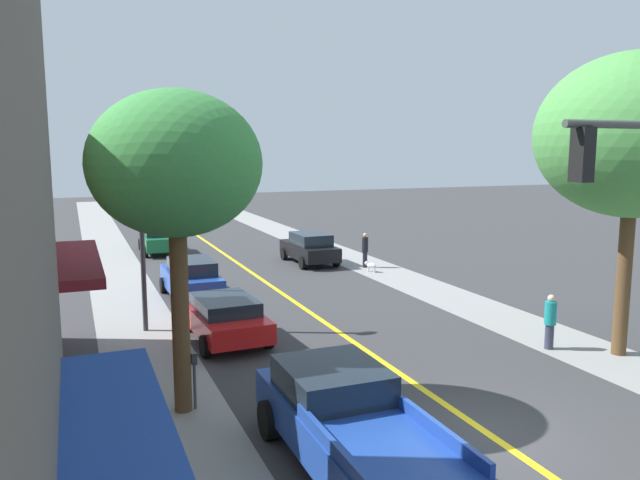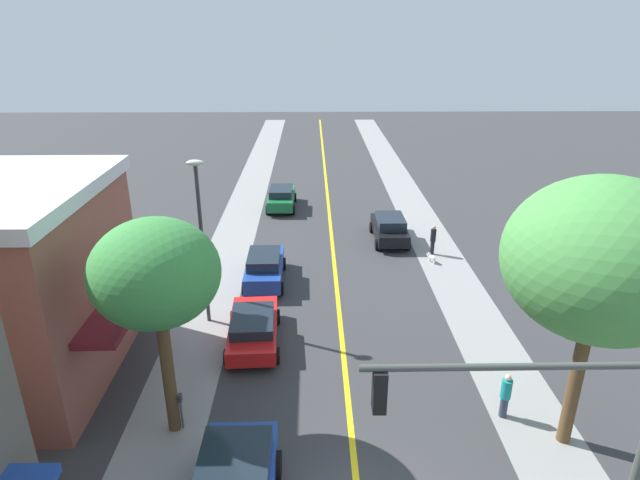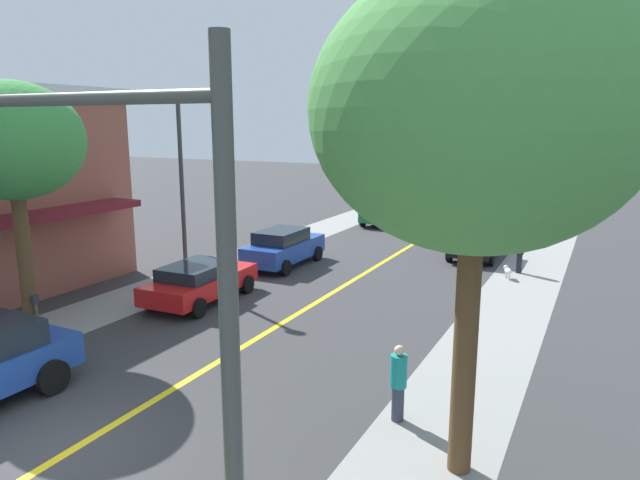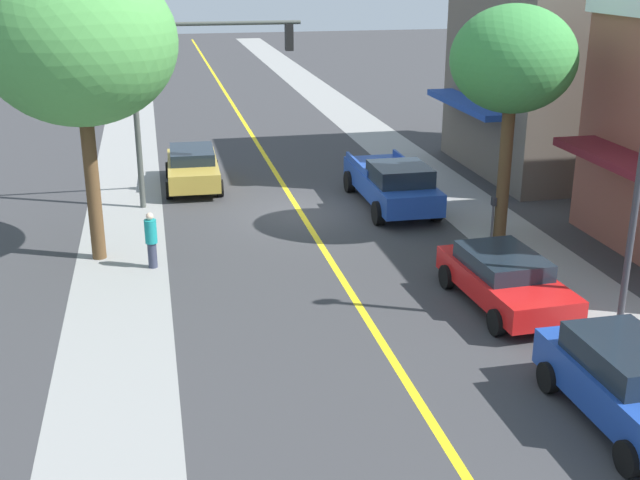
{
  "view_description": "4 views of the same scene",
  "coord_description": "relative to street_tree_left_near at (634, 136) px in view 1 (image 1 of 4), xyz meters",
  "views": [
    {
      "loc": [
        -7.8,
        -9.86,
        5.9
      ],
      "look_at": [
        1.43,
        13.18,
        2.21
      ],
      "focal_mm": 34.97,
      "sensor_mm": 36.0,
      "label": 1
    },
    {
      "loc": [
        -1.24,
        -10.06,
        12.16
      ],
      "look_at": [
        -0.81,
        14.54,
        2.14
      ],
      "focal_mm": 29.97,
      "sensor_mm": 36.0,
      "label": 2
    },
    {
      "loc": [
        8.55,
        -6.23,
        6.05
      ],
      "look_at": [
        0.18,
        10.25,
        2.22
      ],
      "focal_mm": 31.98,
      "sensor_mm": 36.0,
      "label": 3
    },
    {
      "loc": [
        4.85,
        26.01,
        8.41
      ],
      "look_at": [
        1.33,
        9.43,
        2.4
      ],
      "focal_mm": 44.97,
      "sensor_mm": 36.0,
      "label": 4
    }
  ],
  "objects": [
    {
      "name": "small_dog",
      "position": [
        -1.31,
        13.42,
        -5.88
      ],
      "size": [
        0.45,
        0.65,
        0.5
      ],
      "rotation": [
        0.0,
        0.0,
        2.02
      ],
      "color": "silver",
      "rests_on": "ground"
    },
    {
      "name": "ground_plane",
      "position": [
        -6.64,
        -2.99,
        -6.21
      ],
      "size": [
        140.0,
        140.0,
        0.0
      ],
      "primitive_type": "plane",
      "color": "#38383A"
    },
    {
      "name": "blue_pickup_truck",
      "position": [
        -9.93,
        -3.11,
        -5.33
      ],
      "size": [
        2.3,
        5.89,
        1.74
      ],
      "rotation": [
        0.0,
        0.0,
        1.57
      ],
      "color": "#1E429E",
      "rests_on": "ground"
    },
    {
      "name": "pedestrian_black_shirt",
      "position": [
        -1.05,
        14.57,
        -5.28
      ],
      "size": [
        0.31,
        0.31,
        1.73
      ],
      "rotation": [
        0.0,
        0.0,
        1.12
      ],
      "color": "black",
      "rests_on": "ground"
    },
    {
      "name": "red_sedan_left_curb",
      "position": [
        -10.25,
        5.65,
        -5.48
      ],
      "size": [
        2.29,
        4.53,
        1.36
      ],
      "rotation": [
        0.0,
        0.0,
        1.62
      ],
      "color": "red",
      "rests_on": "ground"
    },
    {
      "name": "green_sedan_left_curb",
      "position": [
        -9.97,
        22.88,
        -5.41
      ],
      "size": [
        2.01,
        4.32,
        1.52
      ],
      "rotation": [
        0.0,
        0.0,
        1.56
      ],
      "color": "#196638",
      "rests_on": "ground"
    },
    {
      "name": "street_lamp",
      "position": [
        -12.41,
        7.49,
        -1.82
      ],
      "size": [
        0.7,
        0.36,
        7.21
      ],
      "color": "#38383D",
      "rests_on": "ground"
    },
    {
      "name": "pedestrian_teal_shirt",
      "position": [
        -1.54,
        1.12,
        -5.35
      ],
      "size": [
        0.34,
        0.34,
        1.64
      ],
      "rotation": [
        0.0,
        0.0,
        4.28
      ],
      "color": "#33384C",
      "rests_on": "ground"
    },
    {
      "name": "blue_sedan_left_curb",
      "position": [
        -10.23,
        11.24,
        -5.38
      ],
      "size": [
        2.02,
        4.35,
        1.6
      ],
      "rotation": [
        0.0,
        0.0,
        1.58
      ],
      "color": "#1E429E",
      "rests_on": "ground"
    },
    {
      "name": "street_tree_left_near",
      "position": [
        0.0,
        0.0,
        0.0
      ],
      "size": [
        5.33,
        5.33,
        8.5
      ],
      "color": "brown",
      "rests_on": "ground"
    },
    {
      "name": "black_sedan_right_curb",
      "position": [
        -3.2,
        16.62,
        -5.39
      ],
      "size": [
        2.04,
        4.25,
        1.58
      ],
      "rotation": [
        0.0,
        0.0,
        1.58
      ],
      "color": "black",
      "rests_on": "ground"
    },
    {
      "name": "road_centerline_stripe",
      "position": [
        -6.64,
        -2.99,
        -6.21
      ],
      "size": [
        0.2,
        126.0,
        0.0
      ],
      "primitive_type": "cube",
      "color": "yellow",
      "rests_on": "ground"
    },
    {
      "name": "street_tree_right_corner",
      "position": [
        -12.33,
        0.74,
        -0.7
      ],
      "size": [
        3.73,
        3.73,
        7.15
      ],
      "color": "brown",
      "rests_on": "ground"
    },
    {
      "name": "parking_meter",
      "position": [
        -12.06,
        0.73,
        -5.34
      ],
      "size": [
        0.12,
        0.18,
        1.33
      ],
      "color": "#4C4C51",
      "rests_on": "ground"
    }
  ]
}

